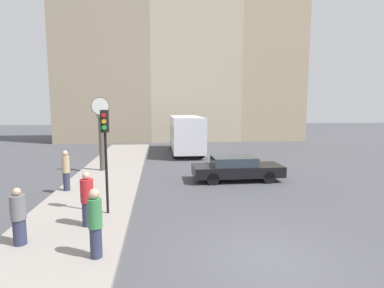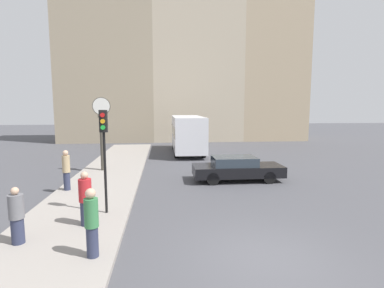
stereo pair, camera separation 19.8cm
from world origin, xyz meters
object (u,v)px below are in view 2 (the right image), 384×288
(bus_distant, at_px, (188,132))
(pedestrian_green_hoodie, at_px, (92,222))
(street_clock, at_px, (102,133))
(pedestrian_tan_coat, at_px, (66,170))
(pedestrian_red_top, at_px, (85,199))
(traffic_light_near, at_px, (104,140))
(pedestrian_grey_jacket, at_px, (17,216))
(sedan_car, at_px, (237,168))

(bus_distant, bearing_deg, pedestrian_green_hoodie, -102.25)
(street_clock, bearing_deg, pedestrian_tan_coat, -100.64)
(pedestrian_red_top, bearing_deg, pedestrian_tan_coat, 113.99)
(traffic_light_near, height_order, pedestrian_green_hoodie, traffic_light_near)
(street_clock, bearing_deg, pedestrian_grey_jacket, -92.73)
(pedestrian_green_hoodie, bearing_deg, traffic_light_near, 94.36)
(pedestrian_grey_jacket, relative_size, pedestrian_tan_coat, 0.87)
(pedestrian_red_top, relative_size, pedestrian_tan_coat, 0.95)
(sedan_car, distance_m, pedestrian_grey_jacket, 10.46)
(sedan_car, distance_m, pedestrian_green_hoodie, 9.69)
(street_clock, xyz_separation_m, pedestrian_grey_jacket, (-0.46, -9.58, -1.43))
(pedestrian_tan_coat, bearing_deg, bus_distant, 60.59)
(traffic_light_near, xyz_separation_m, street_clock, (-1.51, 7.36, -0.39))
(street_clock, relative_size, pedestrian_grey_jacket, 2.70)
(pedestrian_tan_coat, xyz_separation_m, pedestrian_green_hoodie, (2.54, -6.30, -0.03))
(sedan_car, xyz_separation_m, pedestrian_red_top, (-6.30, -5.79, 0.35))
(pedestrian_red_top, bearing_deg, bus_distant, 73.83)
(sedan_car, relative_size, street_clock, 1.09)
(street_clock, relative_size, pedestrian_green_hoodie, 2.44)
(pedestrian_green_hoodie, bearing_deg, pedestrian_grey_jacket, 156.67)
(bus_distant, relative_size, pedestrian_red_top, 4.47)
(bus_distant, height_order, street_clock, street_clock)
(traffic_light_near, bearing_deg, pedestrian_tan_coat, 126.30)
(bus_distant, height_order, pedestrian_green_hoodie, bus_distant)
(bus_distant, bearing_deg, pedestrian_red_top, -106.17)
(pedestrian_red_top, height_order, pedestrian_green_hoodie, pedestrian_green_hoodie)
(pedestrian_red_top, height_order, pedestrian_tan_coat, pedestrian_tan_coat)
(sedan_car, relative_size, pedestrian_green_hoodie, 2.67)
(bus_distant, xyz_separation_m, street_clock, (-5.57, -7.07, 0.62))
(pedestrian_red_top, xyz_separation_m, pedestrian_green_hoodie, (0.67, -2.10, 0.04))
(street_clock, height_order, pedestrian_green_hoodie, street_clock)
(street_clock, height_order, pedestrian_grey_jacket, street_clock)
(bus_distant, distance_m, traffic_light_near, 15.02)
(traffic_light_near, relative_size, pedestrian_green_hoodie, 2.06)
(pedestrian_grey_jacket, relative_size, pedestrian_red_top, 0.92)
(bus_distant, relative_size, street_clock, 1.80)
(bus_distant, height_order, pedestrian_red_top, bus_distant)
(sedan_car, xyz_separation_m, pedestrian_green_hoodie, (-5.63, -7.88, 0.38))
(traffic_light_near, bearing_deg, bus_distant, 74.27)
(street_clock, distance_m, pedestrian_tan_coat, 4.49)
(bus_distant, xyz_separation_m, pedestrian_tan_coat, (-6.37, -11.30, -0.67))
(sedan_car, height_order, pedestrian_green_hoodie, pedestrian_green_hoodie)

